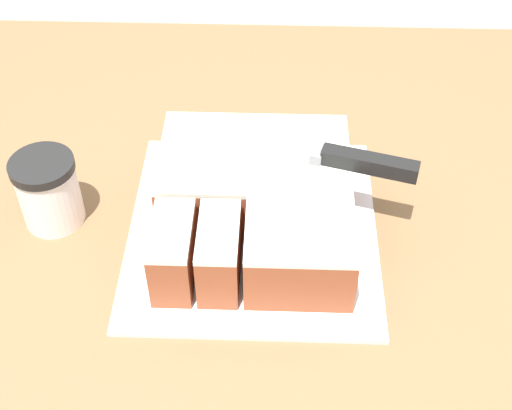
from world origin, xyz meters
name	(u,v)px	position (x,y,z in m)	size (l,w,h in m)	color
cake_board	(256,229)	(-0.03, 0.01, 0.95)	(0.33, 0.36, 0.01)	silver
cake	(258,203)	(-0.02, 0.02, 1.00)	(0.25, 0.28, 0.09)	#994C2D
knife	(350,160)	(0.09, 0.05, 1.05)	(0.28, 0.10, 0.02)	silver
coffee_cup	(51,191)	(-0.30, 0.03, 1.00)	(0.09, 0.09, 0.10)	white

